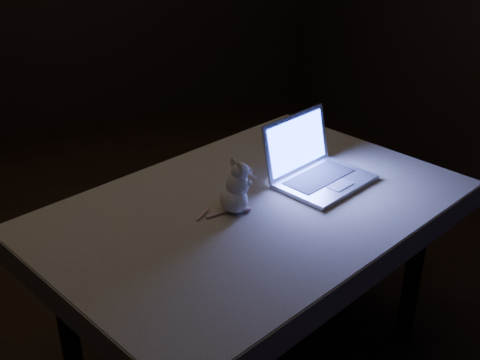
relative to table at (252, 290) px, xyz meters
name	(u,v)px	position (x,y,z in m)	size (l,w,h in m)	color
floor	(144,303)	(-0.31, 0.58, -0.39)	(5.00, 5.00, 0.00)	black
table	(252,290)	(0.00, 0.00, 0.00)	(1.47, 0.95, 0.79)	black
tablecloth	(263,217)	(0.03, -0.02, 0.35)	(1.58, 1.06, 0.11)	beige
laptop	(327,155)	(0.33, 0.03, 0.53)	(0.37, 0.32, 0.25)	#AAAAAF
plush_mouse	(234,187)	(-0.09, -0.02, 0.50)	(0.15, 0.15, 0.20)	silver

